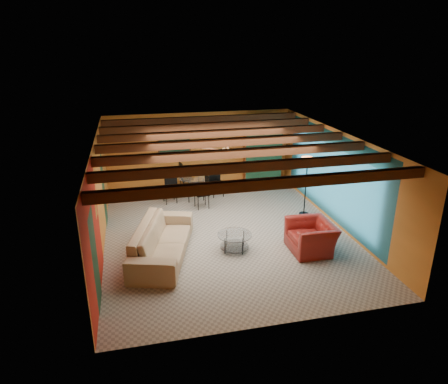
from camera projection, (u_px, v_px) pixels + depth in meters
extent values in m
cube|color=gray|center=(226.00, 233.00, 11.35)|extent=(6.50, 8.00, 0.01)
cube|color=silver|center=(226.00, 138.00, 10.40)|extent=(6.50, 8.00, 0.01)
cube|color=orange|center=(200.00, 150.00, 14.53)|extent=(6.50, 0.02, 2.70)
cube|color=#A81F13|center=(99.00, 198.00, 10.18)|extent=(0.02, 8.00, 2.70)
cube|color=teal|center=(337.00, 179.00, 11.57)|extent=(0.02, 8.00, 2.70)
imported|color=#9F8667|center=(162.00, 240.00, 10.02)|extent=(1.90, 3.10, 0.85)
imported|color=maroon|center=(311.00, 237.00, 10.30)|extent=(1.04, 1.19, 0.76)
cube|color=brown|center=(261.00, 156.00, 14.81)|extent=(1.31, 0.75, 2.20)
cube|color=black|center=(174.00, 144.00, 14.19)|extent=(1.05, 0.03, 0.65)
imported|color=#26661E|center=(262.00, 119.00, 14.34)|extent=(0.51, 0.47, 0.45)
imported|color=orange|center=(193.00, 165.00, 13.39)|extent=(0.24, 0.24, 0.20)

